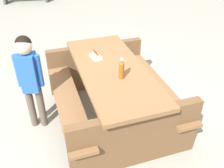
{
  "coord_description": "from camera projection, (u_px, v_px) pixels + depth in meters",
  "views": [
    {
      "loc": [
        -2.44,
        0.81,
        2.27
      ],
      "look_at": [
        0.0,
        0.0,
        0.52
      ],
      "focal_mm": 40.77,
      "sensor_mm": 36.0,
      "label": 1
    }
  ],
  "objects": [
    {
      "name": "child_in_coat",
      "position": [
        29.0,
        73.0,
        2.85
      ],
      "size": [
        0.22,
        0.29,
        1.21
      ],
      "color": "brown",
      "rests_on": "ground"
    },
    {
      "name": "hotdog_tray",
      "position": [
        96.0,
        55.0,
        3.18
      ],
      "size": [
        0.19,
        0.13,
        0.08
      ],
      "color": "white",
      "rests_on": "picnic_table"
    },
    {
      "name": "soda_bottle",
      "position": [
        122.0,
        69.0,
        2.75
      ],
      "size": [
        0.06,
        0.06,
        0.24
      ],
      "color": "brown",
      "rests_on": "picnic_table"
    },
    {
      "name": "ground_plane",
      "position": [
        112.0,
        116.0,
        3.41
      ],
      "size": [
        30.0,
        30.0,
        0.0
      ],
      "primitive_type": "plane",
      "color": "gray",
      "rests_on": "ground"
    },
    {
      "name": "picnic_table",
      "position": [
        112.0,
        89.0,
        3.16
      ],
      "size": [
        1.8,
        1.4,
        0.75
      ],
      "color": "brown",
      "rests_on": "ground"
    }
  ]
}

